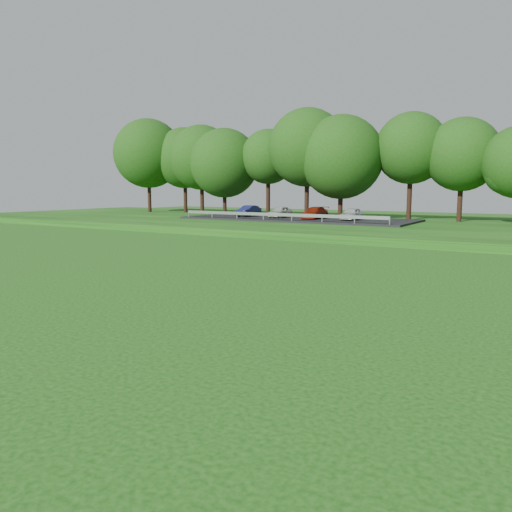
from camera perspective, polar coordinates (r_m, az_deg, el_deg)
The scene contains 1 object.
parking_lot at distance 51.98m, azimuth 4.70°, elevation 4.55°, with size 24.00×9.00×1.38m.
Camera 1 is at (-0.42, -13.50, 3.90)m, focal length 35.00 mm.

